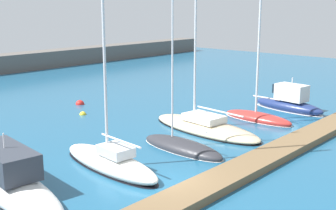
# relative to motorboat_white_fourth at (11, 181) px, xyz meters

# --- Properties ---
(ground_plane) EXTENTS (121.56, 121.56, 0.00)m
(ground_plane) POSITION_rel_motorboat_white_fourth_xyz_m (5.79, -5.21, -0.58)
(ground_plane) COLOR #1E567A
(dock_pier) EXTENTS (45.29, 2.04, 0.45)m
(dock_pier) POSITION_rel_motorboat_white_fourth_xyz_m (5.79, -7.26, -0.35)
(dock_pier) COLOR brown
(dock_pier) RESTS_ON ground_plane
(motorboat_white_fourth) EXTENTS (3.70, 9.96, 3.42)m
(motorboat_white_fourth) POSITION_rel_motorboat_white_fourth_xyz_m (0.00, 0.00, 0.00)
(motorboat_white_fourth) COLOR white
(motorboat_white_fourth) RESTS_ON ground_plane
(sailboat_ivory_fifth) EXTENTS (2.96, 8.37, 17.05)m
(sailboat_ivory_fifth) POSITION_rel_motorboat_white_fourth_xyz_m (5.54, -1.14, -0.09)
(sailboat_ivory_fifth) COLOR silver
(sailboat_ivory_fifth) RESTS_ON ground_plane
(sailboat_charcoal_sixth) EXTENTS (2.41, 6.75, 11.53)m
(sailboat_charcoal_sixth) POSITION_rel_motorboat_white_fourth_xyz_m (10.81, -2.14, -0.38)
(sailboat_charcoal_sixth) COLOR #2D2D33
(sailboat_charcoal_sixth) RESTS_ON ground_plane
(sailboat_sand_seventh) EXTENTS (4.50, 10.36, 17.29)m
(sailboat_sand_seventh) POSITION_rel_motorboat_white_fourth_xyz_m (15.53, -0.44, -0.25)
(sailboat_sand_seventh) COLOR beige
(sailboat_sand_seventh) RESTS_ON ground_plane
(sailboat_red_eighth) EXTENTS (2.14, 6.25, 13.12)m
(sailboat_red_eighth) POSITION_rel_motorboat_white_fourth_xyz_m (20.69, -1.87, -0.20)
(sailboat_red_eighth) COLOR #B72D28
(sailboat_red_eighth) RESTS_ON ground_plane
(motorboat_navy_ninth) EXTENTS (2.70, 6.96, 3.18)m
(motorboat_navy_ninth) POSITION_rel_motorboat_white_fourth_xyz_m (25.61, -2.10, 0.13)
(motorboat_navy_ninth) COLOR navy
(motorboat_navy_ninth) RESTS_ON ground_plane
(mooring_buoy_red) EXTENTS (0.81, 0.81, 0.81)m
(mooring_buoy_red) POSITION_rel_motorboat_white_fourth_xyz_m (14.83, 13.68, -0.58)
(mooring_buoy_red) COLOR red
(mooring_buoy_red) RESTS_ON ground_plane
(mooring_buoy_yellow) EXTENTS (0.57, 0.57, 0.57)m
(mooring_buoy_yellow) POSITION_rel_motorboat_white_fourth_xyz_m (12.49, 10.26, -0.58)
(mooring_buoy_yellow) COLOR yellow
(mooring_buoy_yellow) RESTS_ON ground_plane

